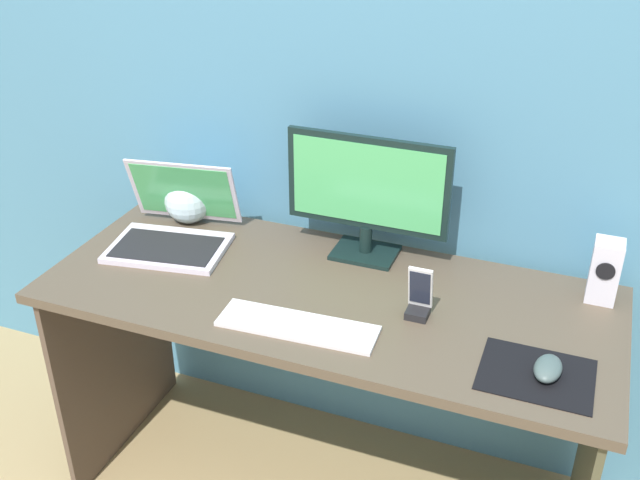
% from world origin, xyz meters
% --- Properties ---
extents(wall_back, '(6.00, 0.04, 2.50)m').
position_xyz_m(wall_back, '(0.00, 0.36, 1.25)').
color(wall_back, teal).
rests_on(wall_back, ground_plane).
extents(desk, '(1.51, 0.62, 0.75)m').
position_xyz_m(desk, '(0.00, 0.00, 0.60)').
color(desk, brown).
rests_on(desk, ground_plane).
extents(monitor, '(0.46, 0.14, 0.36)m').
position_xyz_m(monitor, '(0.04, 0.22, 0.94)').
color(monitor, black).
rests_on(monitor, desk).
extents(speaker_right, '(0.07, 0.08, 0.17)m').
position_xyz_m(speaker_right, '(0.67, 0.22, 0.83)').
color(speaker_right, silver).
rests_on(speaker_right, desk).
extents(laptop, '(0.37, 0.35, 0.22)m').
position_xyz_m(laptop, '(-0.51, 0.09, 0.79)').
color(laptop, silver).
rests_on(laptop, desk).
extents(fishbowl, '(0.15, 0.15, 0.15)m').
position_xyz_m(fishbowl, '(-0.54, 0.23, 0.82)').
color(fishbowl, silver).
rests_on(fishbowl, desk).
extents(keyboard_external, '(0.40, 0.14, 0.01)m').
position_xyz_m(keyboard_external, '(-0.01, -0.18, 0.75)').
color(keyboard_external, silver).
rests_on(keyboard_external, desk).
extents(mousepad, '(0.25, 0.20, 0.00)m').
position_xyz_m(mousepad, '(0.56, -0.16, 0.75)').
color(mousepad, black).
rests_on(mousepad, desk).
extents(mouse, '(0.07, 0.10, 0.04)m').
position_xyz_m(mouse, '(0.58, -0.15, 0.77)').
color(mouse, '#455755').
rests_on(mouse, mousepad).
extents(phone_in_dock, '(0.06, 0.06, 0.14)m').
position_xyz_m(phone_in_dock, '(0.25, -0.02, 0.79)').
color(phone_in_dock, black).
rests_on(phone_in_dock, desk).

